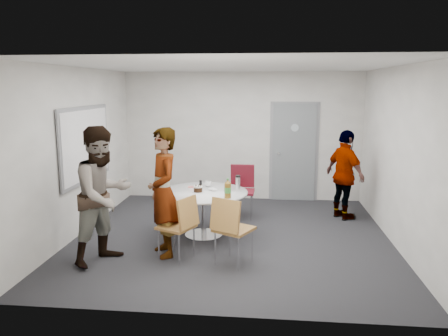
# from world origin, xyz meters

# --- Properties ---
(floor) EXTENTS (5.00, 5.00, 0.00)m
(floor) POSITION_xyz_m (0.00, 0.00, 0.00)
(floor) COLOR black
(floor) RESTS_ON ground
(ceiling) EXTENTS (5.00, 5.00, 0.00)m
(ceiling) POSITION_xyz_m (0.00, 0.00, 2.70)
(ceiling) COLOR silver
(ceiling) RESTS_ON wall_back
(wall_back) EXTENTS (5.00, 0.00, 5.00)m
(wall_back) POSITION_xyz_m (0.00, 2.50, 1.35)
(wall_back) COLOR #BBB8B1
(wall_back) RESTS_ON floor
(wall_left) EXTENTS (0.00, 5.00, 5.00)m
(wall_left) POSITION_xyz_m (-2.50, 0.00, 1.35)
(wall_left) COLOR #BBB8B1
(wall_left) RESTS_ON floor
(wall_right) EXTENTS (0.00, 5.00, 5.00)m
(wall_right) POSITION_xyz_m (2.50, 0.00, 1.35)
(wall_right) COLOR #BBB8B1
(wall_right) RESTS_ON floor
(wall_front) EXTENTS (5.00, 0.00, 5.00)m
(wall_front) POSITION_xyz_m (0.00, -2.50, 1.35)
(wall_front) COLOR #BBB8B1
(wall_front) RESTS_ON floor
(door) EXTENTS (1.02, 0.17, 2.12)m
(door) POSITION_xyz_m (1.10, 2.48, 1.03)
(door) COLOR slate
(door) RESTS_ON wall_back
(whiteboard) EXTENTS (0.04, 1.90, 1.25)m
(whiteboard) POSITION_xyz_m (-2.46, 0.20, 1.45)
(whiteboard) COLOR gray
(whiteboard) RESTS_ON wall_left
(table) EXTENTS (1.42, 1.42, 1.04)m
(table) POSITION_xyz_m (-0.44, -0.00, 0.64)
(table) COLOR white
(table) RESTS_ON floor
(chair_near_left) EXTENTS (0.61, 0.58, 0.91)m
(chair_near_left) POSITION_xyz_m (-0.62, -1.03, 0.56)
(chair_near_left) COLOR brown
(chair_near_left) RESTS_ON floor
(chair_near_right) EXTENTS (0.62, 0.64, 0.95)m
(chair_near_right) POSITION_xyz_m (0.07, -1.16, 0.58)
(chair_near_right) COLOR brown
(chair_near_right) RESTS_ON floor
(chair_far) EXTENTS (0.47, 0.51, 0.97)m
(chair_far) POSITION_xyz_m (0.09, 1.14, 0.59)
(chair_far) COLOR maroon
(chair_far) RESTS_ON floor
(person_main) EXTENTS (0.70, 0.80, 1.84)m
(person_main) POSITION_xyz_m (-0.91, -0.85, 0.92)
(person_main) COLOR #A5C6EA
(person_main) RESTS_ON floor
(person_left) EXTENTS (1.07, 1.15, 1.88)m
(person_left) POSITION_xyz_m (-1.66, -1.17, 0.94)
(person_left) COLOR white
(person_left) RESTS_ON floor
(person_right) EXTENTS (0.82, 1.03, 1.63)m
(person_right) POSITION_xyz_m (1.95, 1.20, 0.82)
(person_right) COLOR black
(person_right) RESTS_ON floor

